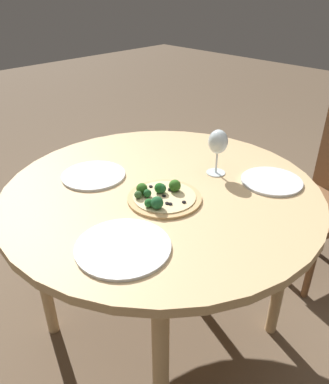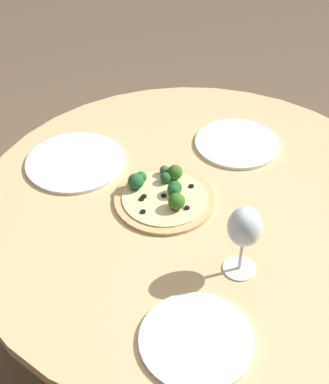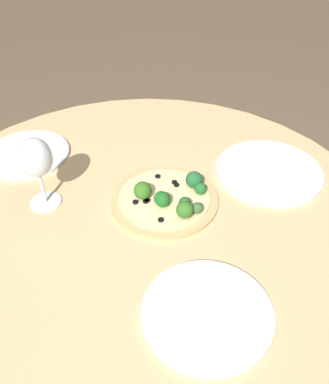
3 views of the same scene
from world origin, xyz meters
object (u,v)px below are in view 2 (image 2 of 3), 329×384
(plate_side, at_px, (196,340))
(plate_near, at_px, (237,143))
(pizza, at_px, (164,194))
(plate_far, at_px, (75,162))
(wine_glass, at_px, (245,229))

(plate_side, bearing_deg, plate_near, -139.01)
(pizza, height_order, plate_near, pizza)
(plate_near, distance_m, plate_far, 0.47)
(pizza, relative_size, wine_glass, 1.44)
(wine_glass, height_order, plate_side, wine_glass)
(wine_glass, height_order, plate_near, wine_glass)
(plate_far, relative_size, plate_side, 1.21)
(pizza, bearing_deg, plate_side, 62.08)
(wine_glass, relative_size, plate_near, 0.73)
(plate_near, bearing_deg, wine_glass, 48.40)
(pizza, height_order, wine_glass, wine_glass)
(plate_side, bearing_deg, pizza, -117.92)
(pizza, height_order, plate_side, pizza)
(plate_near, relative_size, plate_far, 0.89)
(wine_glass, bearing_deg, plate_side, 24.33)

